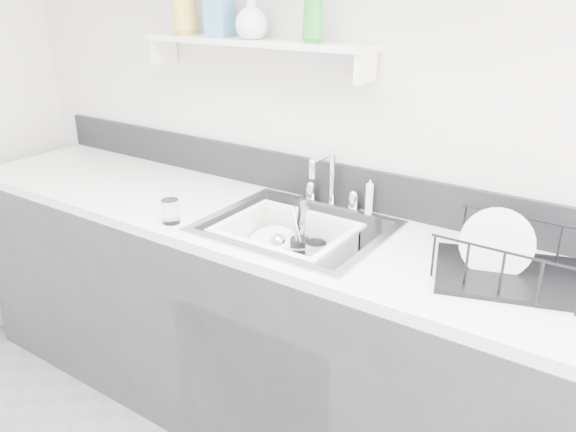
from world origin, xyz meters
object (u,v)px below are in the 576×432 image
Objects in this scene: counter_run at (295,336)px; dish_rack at (515,255)px; wash_tub at (286,249)px; sink at (296,250)px.

dish_rack is at bearing 3.32° from counter_run.
dish_rack is (0.75, 0.07, 0.16)m from wash_tub.
dish_rack reaches higher than sink.
counter_run is 0.38m from wash_tub.
sink is at bearing 0.00° from counter_run.
counter_run is 0.91m from dish_rack.
counter_run is 7.45× the size of dish_rack.
wash_tub is 0.77m from dish_rack.
wash_tub is at bearing -130.37° from counter_run.
dish_rack is at bearing 5.28° from wash_tub.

